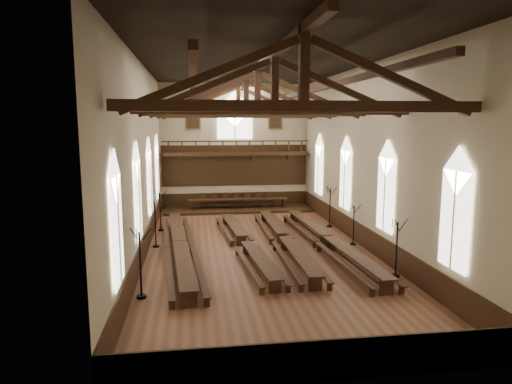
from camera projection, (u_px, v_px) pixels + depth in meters
ground at (257, 250)px, 24.97m from camera, size 26.00×26.00×0.00m
room_walls at (258, 131)px, 23.99m from camera, size 26.00×26.00×26.00m
wainscot_band at (258, 239)px, 24.88m from camera, size 12.00×26.00×1.20m
side_windows at (258, 182)px, 24.40m from camera, size 11.85×19.80×4.50m
end_window at (235, 118)px, 36.50m from camera, size 2.80×0.12×3.80m
minstrels_gallery at (235, 160)px, 36.77m from camera, size 11.80×1.24×3.70m
portraits at (235, 120)px, 36.52m from camera, size 7.75×0.09×1.45m
roof_trusses at (258, 97)px, 23.73m from camera, size 11.70×25.70×2.80m
refectory_row_a at (180, 245)px, 23.84m from camera, size 2.13×14.85×0.79m
refectory_row_b at (244, 241)px, 24.81m from camera, size 1.83×13.73×0.67m
refectory_row_c at (284, 238)px, 25.38m from camera, size 1.52×14.19×0.73m
refectory_row_d at (328, 239)px, 25.04m from camera, size 1.89×14.64×0.77m
dais at (238, 209)px, 36.12m from camera, size 11.40×3.12×0.21m
high_table at (238, 200)px, 36.01m from camera, size 7.90×0.90×0.74m
high_chairs at (237, 199)px, 36.78m from camera, size 5.91×0.52×1.11m
candelabrum_left_near at (141, 277)px, 17.99m from camera, size 0.85×0.83×2.84m
candelabrum_left_mid at (156, 233)px, 25.41m from camera, size 0.81×0.76×2.66m
candelabrum_left_far at (160, 219)px, 29.27m from camera, size 0.79×0.74×2.61m
candelabrum_right_near at (396, 259)px, 20.48m from camera, size 0.72×0.82×2.68m
candelabrum_right_mid at (353, 232)px, 25.90m from camera, size 0.65×0.72×2.35m
candelabrum_right_far at (330, 215)px, 30.32m from camera, size 0.74×0.84×2.75m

